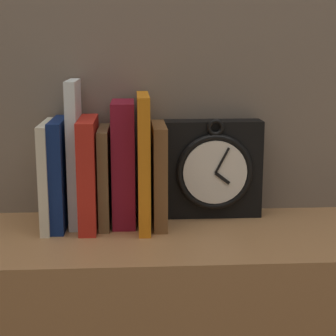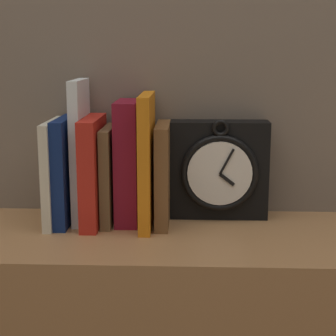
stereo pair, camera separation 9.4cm
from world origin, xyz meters
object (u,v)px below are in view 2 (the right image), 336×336
at_px(book_slot2_white, 81,151).
at_px(book_slot4_brown, 109,175).
at_px(book_slot7_brown, 163,174).
at_px(book_slot3_red, 93,171).
at_px(book_slot1_navy, 65,171).
at_px(book_slot6_orange, 147,160).
at_px(book_slot5_maroon, 128,162).
at_px(clock, 219,170).
at_px(book_slot0_cream, 54,172).

xyz_separation_m(book_slot2_white, book_slot4_brown, (0.05, -0.01, -0.04)).
bearing_deg(book_slot7_brown, book_slot3_red, -177.23).
height_order(book_slot1_navy, book_slot6_orange, book_slot6_orange).
distance_m(book_slot2_white, book_slot7_brown, 0.16).
bearing_deg(book_slot5_maroon, book_slot4_brown, -171.47).
bearing_deg(clock, book_slot4_brown, -170.76).
bearing_deg(book_slot6_orange, book_slot1_navy, 176.58).
xyz_separation_m(book_slot2_white, book_slot3_red, (0.03, -0.02, -0.03)).
relative_size(book_slot2_white, book_slot3_red, 1.34).
distance_m(book_slot1_navy, book_slot2_white, 0.04).
height_order(book_slot3_red, book_slot6_orange, book_slot6_orange).
distance_m(book_slot0_cream, book_slot5_maroon, 0.14).
relative_size(book_slot4_brown, book_slot7_brown, 0.96).
distance_m(book_slot1_navy, book_slot6_orange, 0.15).
bearing_deg(book_slot5_maroon, book_slot6_orange, -28.18).
relative_size(clock, book_slot2_white, 0.73).
height_order(book_slot4_brown, book_slot5_maroon, book_slot5_maroon).
xyz_separation_m(clock, book_slot4_brown, (-0.20, -0.03, -0.00)).
relative_size(book_slot0_cream, book_slot3_red, 0.97).
relative_size(book_slot2_white, book_slot7_brown, 1.43).
bearing_deg(clock, book_slot7_brown, -160.24).
distance_m(book_slot2_white, book_slot6_orange, 0.13).
bearing_deg(book_slot1_navy, book_slot7_brown, 0.25).
xyz_separation_m(clock, book_slot0_cream, (-0.30, -0.04, 0.00)).
bearing_deg(book_slot4_brown, clock, 9.24).
bearing_deg(book_slot1_navy, book_slot2_white, 22.46).
xyz_separation_m(clock, book_slot5_maroon, (-0.17, -0.03, 0.02)).
xyz_separation_m(book_slot2_white, book_slot6_orange, (0.12, -0.02, -0.01)).
height_order(book_slot1_navy, book_slot4_brown, book_slot1_navy).
relative_size(clock, book_slot7_brown, 1.04).
bearing_deg(book_slot4_brown, book_slot2_white, 173.46).
distance_m(book_slot4_brown, book_slot7_brown, 0.10).
height_order(book_slot0_cream, book_slot6_orange, book_slot6_orange).
height_order(book_slot1_navy, book_slot2_white, book_slot2_white).
height_order(book_slot4_brown, book_slot7_brown, book_slot7_brown).
bearing_deg(book_slot3_red, book_slot1_navy, 174.14).
height_order(clock, book_slot7_brown, clock).
height_order(book_slot2_white, book_slot4_brown, book_slot2_white).
bearing_deg(book_slot2_white, book_slot5_maroon, -0.54).
bearing_deg(book_slot2_white, book_slot7_brown, -3.88).
height_order(clock, book_slot2_white, book_slot2_white).
height_order(clock, book_slot1_navy, book_slot1_navy).
height_order(book_slot3_red, book_slot7_brown, book_slot3_red).
xyz_separation_m(book_slot1_navy, book_slot3_red, (0.05, -0.01, 0.00)).
xyz_separation_m(book_slot0_cream, book_slot7_brown, (0.20, 0.00, -0.00)).
distance_m(book_slot3_red, book_slot7_brown, 0.13).
distance_m(book_slot4_brown, book_slot6_orange, 0.08).
xyz_separation_m(clock, book_slot1_navy, (-0.28, -0.04, 0.00)).
distance_m(clock, book_slot0_cream, 0.30).
distance_m(book_slot3_red, book_slot6_orange, 0.10).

